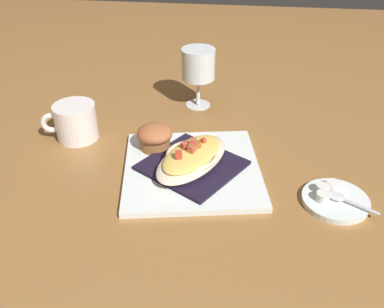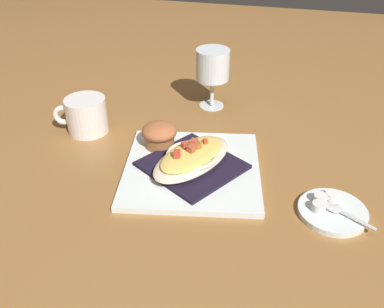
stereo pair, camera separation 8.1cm
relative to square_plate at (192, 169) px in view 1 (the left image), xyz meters
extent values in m
plane|color=olive|center=(0.00, 0.00, -0.01)|extent=(2.60, 2.60, 0.00)
cube|color=white|center=(0.00, 0.00, 0.00)|extent=(0.31, 0.31, 0.01)
cube|color=black|center=(0.00, 0.00, 0.01)|extent=(0.23, 0.23, 0.01)
ellipsoid|color=beige|center=(0.00, 0.00, 0.02)|extent=(0.17, 0.22, 0.02)
torus|color=beige|center=(0.00, 0.00, 0.03)|extent=(0.14, 0.14, 0.01)
ellipsoid|color=#E6C35B|center=(0.00, 0.00, 0.04)|extent=(0.14, 0.18, 0.02)
cube|color=#CC4029|center=(-0.02, -0.03, 0.05)|extent=(0.01, 0.01, 0.01)
cube|color=#B94D23|center=(0.00, 0.00, 0.05)|extent=(0.01, 0.01, 0.01)
cube|color=#B25724|center=(-0.01, -0.01, 0.05)|extent=(0.02, 0.02, 0.01)
cube|color=#BB5235|center=(0.00, 0.01, 0.05)|extent=(0.02, 0.02, 0.01)
cube|color=#D24632|center=(0.02, -0.01, 0.05)|extent=(0.02, 0.02, 0.01)
cube|color=red|center=(0.00, -0.01, 0.05)|extent=(0.02, 0.02, 0.01)
cube|color=green|center=(0.00, 0.00, 0.05)|extent=(0.02, 0.02, 0.01)
cube|color=#B45633|center=(0.00, -0.02, 0.05)|extent=(0.01, 0.01, 0.01)
cube|color=#D34932|center=(-0.01, -0.01, 0.05)|extent=(0.01, 0.01, 0.01)
cube|color=red|center=(0.02, 0.03, 0.05)|extent=(0.02, 0.02, 0.01)
cylinder|color=#A36435|center=(0.09, -0.06, 0.02)|extent=(0.06, 0.06, 0.03)
ellipsoid|color=#A85C36|center=(0.09, -0.06, 0.04)|extent=(0.07, 0.07, 0.04)
ellipsoid|color=#4C0F23|center=(0.09, -0.06, 0.05)|extent=(0.03, 0.03, 0.01)
cylinder|color=white|center=(0.27, -0.10, 0.03)|extent=(0.09, 0.09, 0.08)
torus|color=white|center=(0.32, -0.08, 0.04)|extent=(0.05, 0.02, 0.05)
cylinder|color=#4C2D14|center=(0.27, -0.10, 0.02)|extent=(0.08, 0.08, 0.04)
cylinder|color=white|center=(0.02, -0.29, 0.00)|extent=(0.06, 0.06, 0.00)
cylinder|color=white|center=(0.02, -0.29, 0.03)|extent=(0.01, 0.01, 0.07)
cylinder|color=white|center=(0.02, -0.29, 0.11)|extent=(0.08, 0.08, 0.07)
cylinder|color=silver|center=(0.02, -0.29, 0.09)|extent=(0.07, 0.07, 0.04)
cylinder|color=white|center=(-0.27, 0.06, 0.00)|extent=(0.12, 0.12, 0.01)
ellipsoid|color=silver|center=(-0.27, 0.06, 0.01)|extent=(0.04, 0.04, 0.01)
cube|color=silver|center=(-0.31, 0.09, 0.01)|extent=(0.06, 0.04, 0.00)
cylinder|color=white|center=(-0.27, 0.04, 0.01)|extent=(0.02, 0.02, 0.02)
cylinder|color=white|center=(-0.25, 0.05, 0.01)|extent=(0.02, 0.02, 0.02)
cylinder|color=white|center=(-0.24, 0.07, 0.01)|extent=(0.02, 0.02, 0.02)
camera|label=1|loc=(-0.09, 0.67, 0.49)|focal=39.30mm
camera|label=2|loc=(-0.17, 0.66, 0.49)|focal=39.30mm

